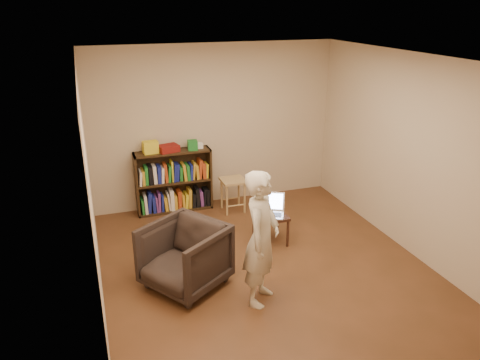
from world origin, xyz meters
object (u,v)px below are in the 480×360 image
object	(u,v)px
side_table	(271,219)
person	(261,239)
laptop	(270,210)
stool	(233,185)
armchair	(185,256)
bookshelf	(174,184)

from	to	relation	value
side_table	person	bearing A→B (deg)	-116.83
side_table	laptop	world-z (taller)	laptop
stool	side_table	bearing A→B (deg)	-82.12
armchair	laptop	size ratio (longest dim) A/B	1.68
stool	armchair	bearing A→B (deg)	-122.75
armchair	laptop	xyz separation A→B (m)	(1.36, 0.70, 0.09)
bookshelf	armchair	bearing A→B (deg)	-97.92
laptop	person	xyz separation A→B (m)	(-0.62, -1.25, 0.29)
person	armchair	bearing A→B (deg)	91.93
laptop	stool	bearing A→B (deg)	124.34
stool	bookshelf	bearing A→B (deg)	158.80
stool	person	size ratio (longest dim) A/B	0.35
armchair	side_table	bearing A→B (deg)	81.48
armchair	person	bearing A→B (deg)	18.95
stool	person	distance (m)	2.47
armchair	stool	bearing A→B (deg)	112.79
stool	armchair	size ratio (longest dim) A/B	0.63
stool	armchair	distance (m)	2.20
laptop	person	distance (m)	1.43
bookshelf	side_table	size ratio (longest dim) A/B	2.80
side_table	stool	bearing A→B (deg)	97.88
person	bookshelf	bearing A→B (deg)	47.57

